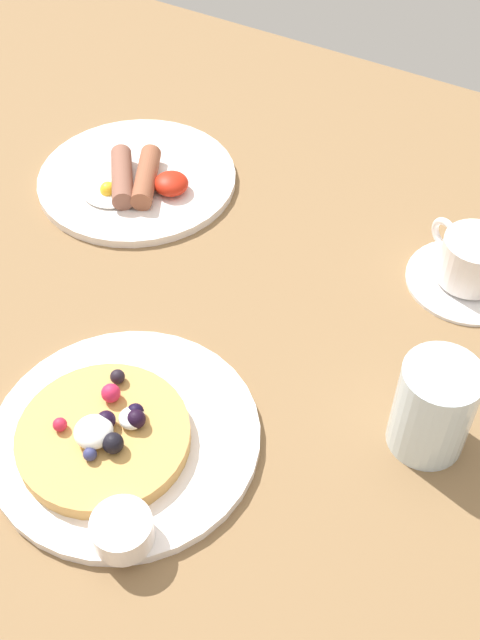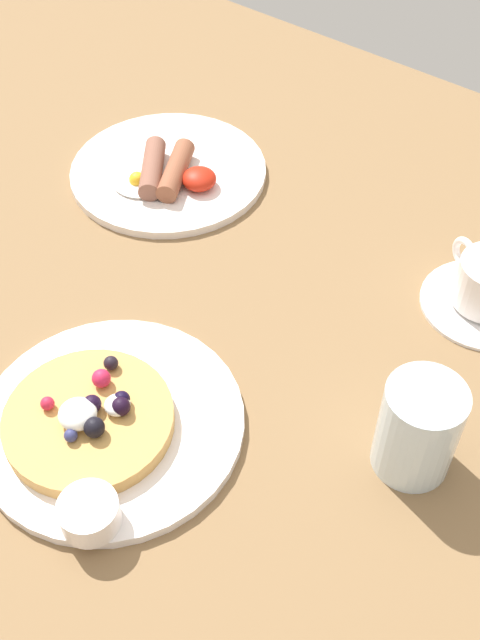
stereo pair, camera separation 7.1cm
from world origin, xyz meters
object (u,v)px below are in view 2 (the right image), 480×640
object	(u,v)px
pancake_plate	(112,422)
water_glass	(418,429)
breakfast_plate	(169,171)
syrup_ramekin	(89,513)

from	to	relation	value
pancake_plate	water_glass	world-z (taller)	water_glass
breakfast_plate	pancake_plate	bearing A→B (deg)	-56.07
breakfast_plate	water_glass	bearing A→B (deg)	-21.62
syrup_ramekin	water_glass	size ratio (longest dim) A/B	0.52
pancake_plate	water_glass	xyz separation A→B (cm)	(23.93, 14.12, 4.41)
pancake_plate	breakfast_plate	bearing A→B (deg)	123.93
breakfast_plate	water_glass	xyz separation A→B (cm)	(45.59, -18.07, 4.43)
water_glass	pancake_plate	bearing A→B (deg)	-149.45
breakfast_plate	syrup_ramekin	bearing A→B (deg)	-55.67
pancake_plate	breakfast_plate	size ratio (longest dim) A/B	1.01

